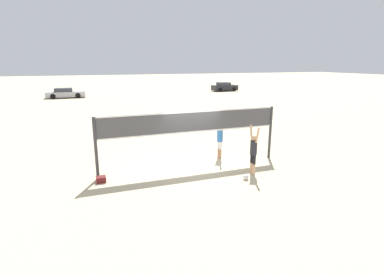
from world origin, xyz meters
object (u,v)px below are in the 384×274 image
Objects in this scene: player_blocker at (220,137)px; gear_bag at (101,179)px; volleyball at (246,177)px; player_spiker at (254,149)px; parked_car_near at (224,87)px; parked_car_mid at (65,93)px; volleyball_net at (192,128)px.

gear_bag is at bearing -78.41° from player_blocker.
player_blocker is at bearing 85.80° from volleyball.
player_spiker is 0.50× the size of parked_car_near.
parked_car_mid reaches higher than gear_bag.
player_spiker is at bearing 38.19° from volleyball.
parked_car_mid is at bearing 101.62° from volleyball_net.
player_blocker is 34.59m from parked_car_near.
player_spiker reaches higher than gear_bag.
parked_car_near is at bearing 153.36° from player_blocker.
volleyball_net reaches higher than parked_car_near.
parked_car_mid is at bearing 94.37° from gear_bag.
player_blocker is 3.04m from volleyball.
parked_car_mid reaches higher than volleyball.
player_spiker is at bearing 8.59° from player_blocker.
player_spiker is at bearing -117.44° from parked_car_near.
player_blocker is (1.71, 0.79, -0.73)m from volleyball_net.
player_blocker is 5.81m from gear_bag.
player_spiker is at bearing -38.17° from volleyball_net.
parked_car_mid is (-7.75, 32.49, 0.46)m from volleyball.
volleyball is 0.62× the size of gear_bag.
volleyball_net is at bearing -121.52° from parked_car_near.
volleyball_net is at bearing 125.73° from volleyball.
volleyball_net is 1.68× the size of parked_car_mid.
player_spiker is 36.61m from parked_car_near.
volleyball_net is at bearing -65.31° from player_blocker.
volleyball_net is 1.98× the size of parked_car_near.
parked_car_near is 0.85× the size of parked_car_mid.
gear_bag is at bearing -126.38° from parked_car_near.
volleyball is 0.06× the size of parked_car_near.
gear_bag is 38.40m from parked_car_near.
parked_car_near is (17.22, 31.70, -1.17)m from volleyball_net.
volleyball_net is at bearing 51.83° from player_spiker.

